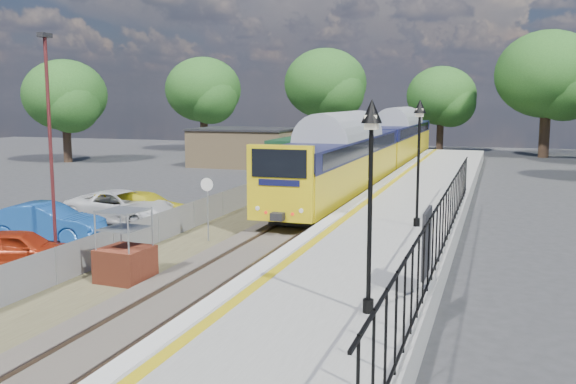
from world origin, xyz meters
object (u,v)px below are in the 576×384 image
at_px(victorian_lamp_north, 419,133).
at_px(car_white, 122,207).
at_px(train, 377,145).
at_px(speed_sign, 207,199).
at_px(car_blue, 46,222).
at_px(victorian_lamp_south, 371,157).
at_px(brick_plinth, 125,247).
at_px(carpark_lamp, 50,134).
at_px(car_yellow, 146,206).
at_px(car_red, 19,249).

distance_m(victorian_lamp_north, car_white, 13.64).
distance_m(train, car_white, 20.89).
bearing_deg(train, speed_sign, -96.58).
relative_size(train, speed_sign, 16.19).
distance_m(speed_sign, car_blue, 6.41).
xyz_separation_m(victorian_lamp_south, brick_plinth, (-8.00, 3.03, -3.21)).
relative_size(speed_sign, car_white, 0.48).
bearing_deg(brick_plinth, car_white, 123.17).
height_order(brick_plinth, speed_sign, speed_sign).
xyz_separation_m(train, carpark_lamp, (-6.47, -25.59, 1.99)).
bearing_deg(victorian_lamp_south, car_yellow, 136.38).
bearing_deg(victorian_lamp_south, car_red, 165.02).
relative_size(car_red, car_blue, 0.86).
bearing_deg(carpark_lamp, car_white, 102.09).
xyz_separation_m(victorian_lamp_north, car_yellow, (-12.50, 2.10, -3.66)).
bearing_deg(car_blue, train, -28.46).
bearing_deg(car_blue, speed_sign, -82.15).
bearing_deg(car_red, car_white, -10.19).
bearing_deg(brick_plinth, victorian_lamp_north, 41.78).
bearing_deg(carpark_lamp, victorian_lamp_north, 23.55).
relative_size(carpark_lamp, car_red, 1.95).
bearing_deg(brick_plinth, car_yellow, 117.39).
distance_m(speed_sign, car_yellow, 5.85).
bearing_deg(car_yellow, victorian_lamp_south, -135.76).
distance_m(victorian_lamp_north, car_yellow, 13.19).
height_order(victorian_lamp_south, victorian_lamp_north, same).
xyz_separation_m(victorian_lamp_south, train, (-5.50, 30.46, -1.96)).
bearing_deg(train, car_red, -103.60).
relative_size(victorian_lamp_north, brick_plinth, 2.03).
height_order(victorian_lamp_south, car_white, victorian_lamp_south).
xyz_separation_m(train, car_white, (-7.81, -19.30, -1.61)).
distance_m(victorian_lamp_south, car_blue, 16.13).
bearing_deg(victorian_lamp_north, brick_plinth, -138.22).
distance_m(speed_sign, car_red, 6.97).
xyz_separation_m(train, brick_plinth, (-2.50, -27.43, -1.26)).
height_order(brick_plinth, carpark_lamp, carpark_lamp).
xyz_separation_m(victorian_lamp_north, car_white, (-13.11, 1.16, -3.57)).
xyz_separation_m(train, car_red, (-6.59, -27.23, -1.67)).
bearing_deg(brick_plinth, car_blue, 146.78).
xyz_separation_m(car_red, car_blue, (-2.00, 3.78, 0.08)).
bearing_deg(train, car_yellow, -111.42).
distance_m(car_red, car_blue, 4.28).
bearing_deg(car_white, speed_sign, -108.51).
relative_size(car_blue, car_yellow, 1.03).
xyz_separation_m(brick_plinth, car_red, (-4.09, 0.21, -0.42)).
bearing_deg(car_blue, brick_plinth, -131.57).
relative_size(brick_plinth, car_white, 0.43).
bearing_deg(carpark_lamp, car_red, -94.28).
bearing_deg(brick_plinth, victorian_lamp_south, -20.74).
xyz_separation_m(victorian_lamp_south, car_red, (-12.09, 3.24, -3.63)).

